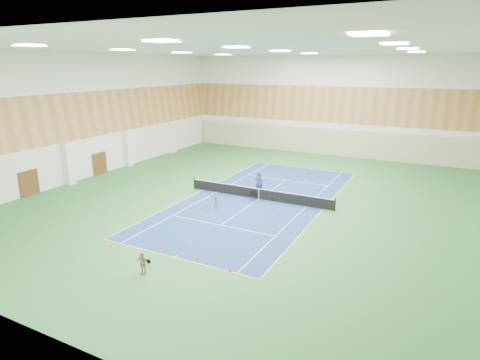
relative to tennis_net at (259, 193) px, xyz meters
name	(u,v)px	position (x,y,z in m)	size (l,w,h in m)	color
ground	(259,199)	(0.00, 0.00, -0.55)	(40.00, 40.00, 0.00)	#2C6832
room_shell	(260,128)	(0.00, 0.00, 5.45)	(36.00, 40.00, 12.00)	white
wood_cladding	(260,102)	(0.00, 0.00, 7.45)	(36.00, 40.00, 8.00)	#C38248
ceiling_light_grid	(261,50)	(0.00, 0.00, 11.37)	(21.40, 25.40, 0.06)	white
court_surface	(259,199)	(0.00, 0.00, -0.55)	(10.97, 23.77, 0.01)	navy
tennis_balls_scatter	(259,199)	(0.00, 0.00, -0.50)	(10.57, 22.77, 0.07)	#EEF529
tennis_net	(259,193)	(0.00, 0.00, 0.00)	(12.80, 0.10, 1.10)	black
back_curtain	(324,142)	(0.00, 19.75, 1.05)	(35.40, 0.16, 3.20)	#C6B793
door_left_a	(29,183)	(-17.92, -8.00, 0.55)	(0.08, 1.80, 2.20)	#593319
door_left_b	(100,163)	(-17.92, 0.00, 0.55)	(0.08, 1.80, 2.20)	#593319
coach	(259,183)	(-0.63, 1.39, 0.43)	(0.71, 0.47, 1.95)	navy
child_court	(216,203)	(-1.98, -3.64, -0.04)	(0.50, 0.39, 1.03)	gray
child_apron	(142,263)	(-0.33, -14.22, 0.10)	(0.76, 0.32, 1.30)	#9F885B
ball_cart	(253,196)	(-0.20, -0.64, -0.15)	(0.46, 0.46, 0.80)	black
cone_svc_a	(175,215)	(-3.83, -6.48, -0.45)	(0.18, 0.18, 0.20)	orange
cone_svc_b	(207,220)	(-1.21, -6.31, -0.44)	(0.20, 0.20, 0.22)	orange
cone_svc_c	(242,226)	(1.46, -6.07, -0.45)	(0.18, 0.18, 0.20)	#E4400C
cone_svc_d	(268,232)	(3.49, -6.19, -0.45)	(0.18, 0.18, 0.20)	#FF4F0D
cone_base_a	(111,245)	(-4.38, -12.46, -0.44)	(0.19, 0.19, 0.21)	#EE500C
cone_base_b	(160,247)	(-1.44, -11.32, -0.46)	(0.17, 0.17, 0.19)	#FF4E0D
cone_base_c	(198,258)	(1.37, -11.50, -0.43)	(0.22, 0.22, 0.24)	#F2450C
cone_base_d	(230,270)	(3.70, -11.89, -0.44)	(0.21, 0.21, 0.23)	#EF4B0C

